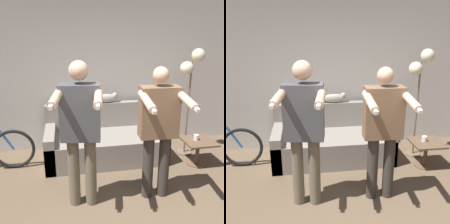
{
  "view_description": "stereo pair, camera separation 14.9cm",
  "coord_description": "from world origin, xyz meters",
  "views": [
    {
      "loc": [
        -0.73,
        -1.92,
        2.11
      ],
      "look_at": [
        -0.11,
        1.49,
        1.0
      ],
      "focal_mm": 42.0,
      "sensor_mm": 36.0,
      "label": 1
    },
    {
      "loc": [
        -0.59,
        -1.95,
        2.11
      ],
      "look_at": [
        -0.11,
        1.49,
        1.0
      ],
      "focal_mm": 42.0,
      "sensor_mm": 36.0,
      "label": 2
    }
  ],
  "objects": [
    {
      "name": "cat",
      "position": [
        -0.04,
        2.46,
        0.95
      ],
      "size": [
        0.53,
        0.13,
        0.17
      ],
      "color": "#B7AD9E",
      "rests_on": "couch"
    },
    {
      "name": "side_table",
      "position": [
        1.32,
        1.6,
        0.3
      ],
      "size": [
        0.48,
        0.48,
        0.41
      ],
      "color": "brown",
      "rests_on": "ground_plane"
    },
    {
      "name": "person_right",
      "position": [
        0.36,
        0.9,
        0.99
      ],
      "size": [
        0.56,
        0.69,
        1.7
      ],
      "rotation": [
        0.0,
        0.0,
        -0.05
      ],
      "color": "#38332D",
      "rests_on": "ground_plane"
    },
    {
      "name": "cup",
      "position": [
        1.29,
        1.63,
        0.46
      ],
      "size": [
        0.08,
        0.08,
        0.09
      ],
      "color": "white",
      "rests_on": "side_table"
    },
    {
      "name": "wall_back",
      "position": [
        0.0,
        2.66,
        1.3
      ],
      "size": [
        10.0,
        0.05,
        2.6
      ],
      "color": "beige",
      "rests_on": "ground_plane"
    },
    {
      "name": "couch",
      "position": [
        -0.12,
        2.1,
        0.28
      ],
      "size": [
        1.94,
        0.93,
        0.87
      ],
      "color": "gray",
      "rests_on": "ground_plane"
    },
    {
      "name": "floor_lamp",
      "position": [
        1.3,
        2.01,
        1.46
      ],
      "size": [
        0.4,
        0.26,
        1.82
      ],
      "color": "#756047",
      "rests_on": "ground_plane"
    },
    {
      "name": "person_left",
      "position": [
        -0.58,
        0.9,
        1.04
      ],
      "size": [
        0.59,
        0.73,
        1.79
      ],
      "rotation": [
        0.0,
        0.0,
        -0.15
      ],
      "color": "#6B604C",
      "rests_on": "ground_plane"
    }
  ]
}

